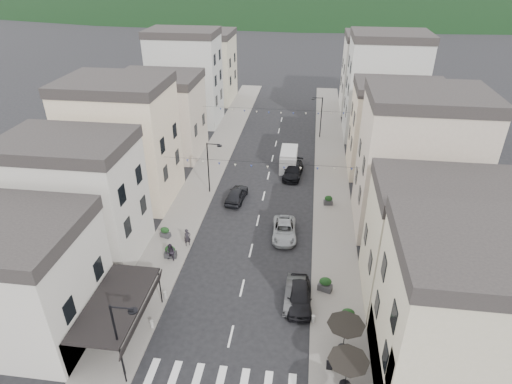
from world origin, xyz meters
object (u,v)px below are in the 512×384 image
Objects in this scene: parked_car_d at (293,171)px; pedestrian_b at (171,253)px; parked_car_e at (237,194)px; delivery_van at (289,159)px; parked_car_c at (284,230)px; parked_car_a at (299,296)px; parked_car_b at (295,294)px; pedestrian_a at (187,237)px.

pedestrian_b is at bearing -112.14° from parked_car_d.
delivery_van reaches higher than parked_car_e.
parked_car_d is 0.98× the size of delivery_van.
pedestrian_b is (-8.85, -20.12, -0.22)m from delivery_van.
parked_car_c is 0.95× the size of delivery_van.
pedestrian_b is (-3.82, -11.14, 0.22)m from parked_car_e.
parked_car_a reaches higher than parked_car_d.
pedestrian_a is at bearing 151.54° from parked_car_b.
parked_car_a is 16.56m from parked_car_e.
parked_car_e reaches higher than parked_car_d.
parked_car_a is at bearing 122.25° from parked_car_e.
parked_car_d is 8.76m from parked_car_e.
parked_car_c is at bearing -88.02° from delivery_van.
pedestrian_a reaches higher than parked_car_b.
parked_car_a is at bearing -79.43° from parked_car_d.
pedestrian_a is 1.01× the size of pedestrian_b.
delivery_van is at bearing -113.57° from parked_car_e.
parked_car_c is 9.03m from pedestrian_a.
parked_car_b is at bearing 121.57° from parked_car_e.
parked_car_a is at bearing -61.95° from pedestrian_a.
parked_car_d is at bearing 85.37° from parked_car_c.
parked_car_e is (-7.40, 14.82, -0.03)m from parked_car_a.
parked_car_e is 10.31m from delivery_van.
pedestrian_a is at bearing -113.42° from parked_car_d.
parked_car_e is 2.59× the size of pedestrian_b.
parked_car_c is at bearing 138.56° from parked_car_e.
parked_car_c is 1.09× the size of parked_car_e.
delivery_van is (-0.56, 15.02, 0.52)m from parked_car_c.
parked_car_b is 23.62m from delivery_van.
delivery_van is at bearing 33.83° from pedestrian_a.
parked_car_b is 8.63m from parked_car_c.
delivery_van is (-2.01, 23.53, 0.50)m from parked_car_b.
delivery_van is at bearing 88.15° from parked_car_c.
parked_car_c is at bearing 98.45° from parked_car_a.
parked_car_b is (-0.35, 0.27, -0.09)m from parked_car_a.
pedestrian_b is (-0.82, -2.36, -0.01)m from pedestrian_a.
parked_car_c is 2.81× the size of pedestrian_a.
pedestrian_b is at bearing -113.92° from delivery_van.
parked_car_e reaches higher than parked_car_c.
delivery_van reaches higher than pedestrian_b.
parked_car_e is 0.86× the size of delivery_van.
parked_car_e is (-5.74, -6.62, 0.02)m from parked_car_d.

